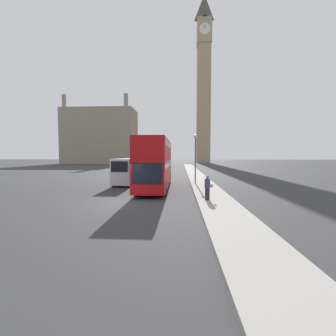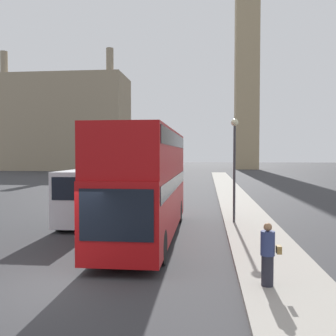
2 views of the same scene
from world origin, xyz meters
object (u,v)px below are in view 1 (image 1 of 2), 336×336
object	(u,v)px
pedestrian	(207,188)
red_double_decker_bus	(156,162)
clock_tower	(204,78)
street_lamp	(195,151)
white_van	(126,171)
parked_sedan	(152,167)

from	to	relation	value
pedestrian	red_double_decker_bus	bearing A→B (deg)	125.41
red_double_decker_bus	pedestrian	world-z (taller)	red_double_decker_bus
red_double_decker_bus	pedestrian	xyz separation A→B (m)	(4.09, -5.76, -1.55)
clock_tower	street_lamp	bearing A→B (deg)	-96.33
white_van	street_lamp	distance (m)	7.66
pedestrian	parked_sedan	size ratio (longest dim) A/B	0.35
street_lamp	parked_sedan	xyz separation A→B (m)	(-7.65, 24.15, -2.90)
pedestrian	parked_sedan	bearing A→B (deg)	103.35
red_double_decker_bus	white_van	bearing A→B (deg)	141.42
clock_tower	street_lamp	distance (m)	77.31
clock_tower	pedestrian	distance (m)	86.55
clock_tower	white_van	size ratio (longest dim) A/B	12.99
street_lamp	white_van	bearing A→B (deg)	-176.17
red_double_decker_bus	street_lamp	bearing A→B (deg)	40.03
red_double_decker_bus	parked_sedan	world-z (taller)	red_double_decker_bus
pedestrian	parked_sedan	distance (m)	34.08
clock_tower	parked_sedan	size ratio (longest dim) A/B	14.52
red_double_decker_bus	parked_sedan	distance (m)	27.72
white_van	pedestrian	xyz separation A→B (m)	(7.56, -8.52, -0.50)
clock_tower	parked_sedan	world-z (taller)	clock_tower
parked_sedan	pedestrian	bearing A→B (deg)	-76.65
clock_tower	pedestrian	world-z (taller)	clock_tower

